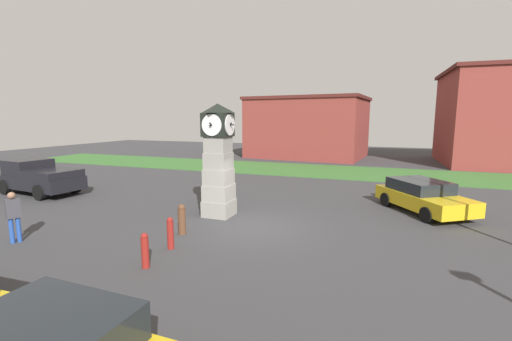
{
  "coord_description": "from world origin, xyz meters",
  "views": [
    {
      "loc": [
        4.46,
        -11.71,
        4.13
      ],
      "look_at": [
        -0.78,
        2.41,
        1.81
      ],
      "focal_mm": 24.0,
      "sensor_mm": 36.0,
      "label": 1
    }
  ],
  "objects_px": {
    "bollard_mid_row": "(170,233)",
    "car_far_lot": "(423,196)",
    "pickup_truck": "(39,177)",
    "pedestrian_crossing_lot": "(13,214)",
    "clock_tower": "(218,162)",
    "bollard_far_row": "(182,219)",
    "bollard_near_tower": "(145,250)"
  },
  "relations": [
    {
      "from": "bollard_mid_row",
      "to": "car_far_lot",
      "type": "xyz_separation_m",
      "value": [
        7.95,
        7.58,
        0.2
      ]
    },
    {
      "from": "pickup_truck",
      "to": "bollard_mid_row",
      "type": "bearing_deg",
      "value": -20.86
    },
    {
      "from": "bollard_mid_row",
      "to": "pedestrian_crossing_lot",
      "type": "height_order",
      "value": "pedestrian_crossing_lot"
    },
    {
      "from": "clock_tower",
      "to": "bollard_far_row",
      "type": "height_order",
      "value": "clock_tower"
    },
    {
      "from": "bollard_mid_row",
      "to": "pedestrian_crossing_lot",
      "type": "distance_m",
      "value": 5.36
    },
    {
      "from": "bollard_mid_row",
      "to": "car_far_lot",
      "type": "relative_size",
      "value": 0.22
    },
    {
      "from": "clock_tower",
      "to": "car_far_lot",
      "type": "distance_m",
      "value": 9.1
    },
    {
      "from": "clock_tower",
      "to": "bollard_far_row",
      "type": "relative_size",
      "value": 4.28
    },
    {
      "from": "clock_tower",
      "to": "pickup_truck",
      "type": "distance_m",
      "value": 11.28
    },
    {
      "from": "pickup_truck",
      "to": "clock_tower",
      "type": "bearing_deg",
      "value": -2.19
    },
    {
      "from": "clock_tower",
      "to": "bollard_mid_row",
      "type": "bearing_deg",
      "value": -86.63
    },
    {
      "from": "bollard_mid_row",
      "to": "bollard_near_tower",
      "type": "bearing_deg",
      "value": -83.86
    },
    {
      "from": "clock_tower",
      "to": "car_far_lot",
      "type": "relative_size",
      "value": 1.0
    },
    {
      "from": "bollard_mid_row",
      "to": "bollard_far_row",
      "type": "bearing_deg",
      "value": 107.34
    },
    {
      "from": "bollard_mid_row",
      "to": "pedestrian_crossing_lot",
      "type": "relative_size",
      "value": 0.6
    },
    {
      "from": "clock_tower",
      "to": "car_far_lot",
      "type": "height_order",
      "value": "clock_tower"
    },
    {
      "from": "clock_tower",
      "to": "bollard_near_tower",
      "type": "xyz_separation_m",
      "value": [
        0.39,
        -5.36,
        -1.81
      ]
    },
    {
      "from": "pickup_truck",
      "to": "pedestrian_crossing_lot",
      "type": "height_order",
      "value": "pickup_truck"
    },
    {
      "from": "car_far_lot",
      "to": "bollard_near_tower",
      "type": "bearing_deg",
      "value": -130.84
    },
    {
      "from": "car_far_lot",
      "to": "bollard_mid_row",
      "type": "bearing_deg",
      "value": -136.37
    },
    {
      "from": "pedestrian_crossing_lot",
      "to": "bollard_far_row",
      "type": "bearing_deg",
      "value": 29.05
    },
    {
      "from": "clock_tower",
      "to": "bollard_mid_row",
      "type": "relative_size",
      "value": 4.56
    },
    {
      "from": "clock_tower",
      "to": "car_far_lot",
      "type": "xyz_separation_m",
      "value": [
        8.18,
        3.65,
        -1.59
      ]
    },
    {
      "from": "bollard_near_tower",
      "to": "pickup_truck",
      "type": "xyz_separation_m",
      "value": [
        -11.57,
        5.79,
        0.42
      ]
    },
    {
      "from": "bollard_mid_row",
      "to": "clock_tower",
      "type": "bearing_deg",
      "value": 93.37
    },
    {
      "from": "clock_tower",
      "to": "bollard_near_tower",
      "type": "height_order",
      "value": "clock_tower"
    },
    {
      "from": "bollard_mid_row",
      "to": "car_far_lot",
      "type": "bearing_deg",
      "value": 43.63
    },
    {
      "from": "bollard_near_tower",
      "to": "pedestrian_crossing_lot",
      "type": "bearing_deg",
      "value": 178.94
    },
    {
      "from": "bollard_near_tower",
      "to": "bollard_far_row",
      "type": "xyz_separation_m",
      "value": [
        -0.56,
        2.74,
        0.05
      ]
    },
    {
      "from": "bollard_near_tower",
      "to": "bollard_far_row",
      "type": "bearing_deg",
      "value": 101.59
    },
    {
      "from": "pedestrian_crossing_lot",
      "to": "bollard_mid_row",
      "type": "bearing_deg",
      "value": 14.51
    },
    {
      "from": "bollard_far_row",
      "to": "car_far_lot",
      "type": "relative_size",
      "value": 0.23
    }
  ]
}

